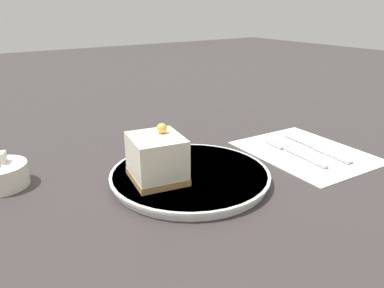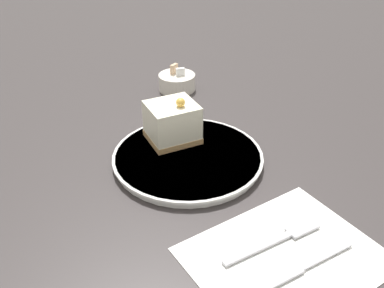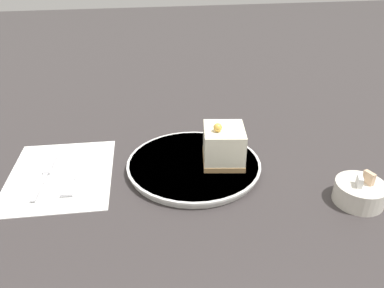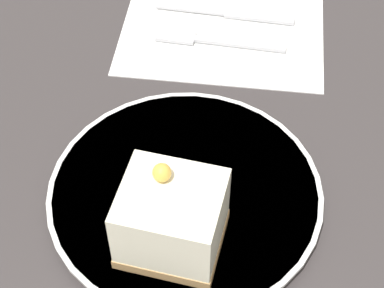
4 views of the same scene
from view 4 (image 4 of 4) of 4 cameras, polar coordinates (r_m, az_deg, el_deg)
The scene contains 6 objects.
ground_plane at distance 0.65m, azimuth -2.70°, elevation -2.67°, with size 4.00×4.00×0.00m, color #383333.
plate at distance 0.62m, azimuth -0.61°, elevation -4.47°, with size 0.26×0.26×0.02m.
cake_slice at distance 0.55m, azimuth -1.84°, elevation -6.65°, with size 0.09×0.10×0.09m.
napkin at distance 0.80m, azimuth 2.73°, elevation 10.15°, with size 0.21×0.26×0.00m.
fork at distance 0.78m, azimuth 1.48°, elevation 9.21°, with size 0.03×0.16×0.00m.
knife at distance 0.82m, azimuth 4.09°, elevation 11.40°, with size 0.03×0.18×0.00m.
Camera 4 is at (-0.39, -0.06, 0.51)m, focal length 60.00 mm.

